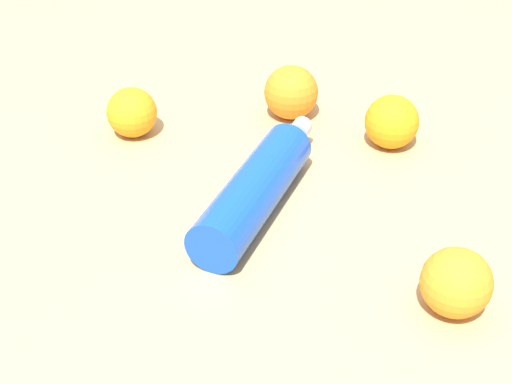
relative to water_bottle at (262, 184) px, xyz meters
name	(u,v)px	position (x,y,z in m)	size (l,w,h in m)	color
ground_plane	(294,231)	(0.04, -0.05, -0.03)	(2.40, 2.40, 0.00)	tan
water_bottle	(262,184)	(0.00, 0.00, 0.00)	(0.17, 0.31, 0.07)	blue
orange_0	(459,283)	(0.20, -0.20, 0.00)	(0.08, 0.08, 0.08)	orange
orange_1	(294,92)	(0.05, 0.24, 0.01)	(0.08, 0.08, 0.08)	orange
orange_2	(394,122)	(0.19, 0.15, 0.01)	(0.08, 0.08, 0.08)	orange
orange_3	(134,112)	(-0.19, 0.19, 0.00)	(0.07, 0.07, 0.07)	orange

